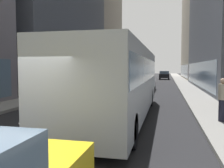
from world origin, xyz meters
The scene contains 11 objects.
ground_plane centered at (0.00, 35.00, 0.00)m, with size 120.00×120.00×0.00m, color #232326.
sidewalk_left centered at (-5.70, 35.00, 0.07)m, with size 2.40×110.00×0.15m, color gray.
sidewalk_right centered at (5.70, 35.00, 0.07)m, with size 2.40×110.00×0.15m, color gray.
building_left_far centered at (-11.90, 46.63, 13.12)m, with size 8.17×19.59×26.26m.
transit_bus centered at (1.20, 6.49, 1.78)m, with size 2.78×11.53×3.05m.
car_grey_wagon centered at (-2.80, 9.70, 0.83)m, with size 1.93×4.54×1.62m.
car_silver_sedan centered at (1.20, 20.24, 0.82)m, with size 1.80×4.16×1.62m.
car_red_coupe centered at (-1.20, 39.60, 0.83)m, with size 1.89×4.71×1.62m.
car_black_suv centered at (2.80, 44.07, 0.82)m, with size 1.90×4.39×1.62m.
dalmatian_dog centered at (-0.85, 2.41, 0.51)m, with size 0.22×0.96×0.72m.
pedestrian_with_handbag centered at (5.42, 5.91, 1.01)m, with size 0.45×0.34×1.69m.
Camera 1 is at (3.27, -4.26, 2.25)m, focal length 39.07 mm.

